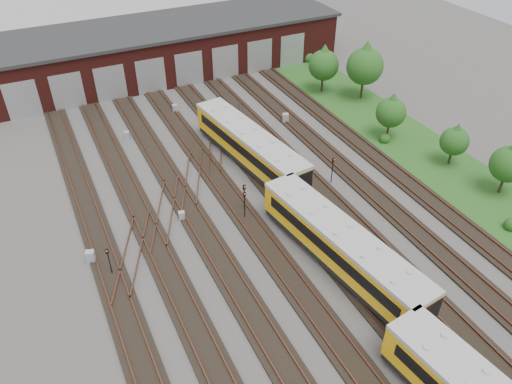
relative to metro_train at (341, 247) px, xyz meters
name	(u,v)px	position (x,y,z in m)	size (l,w,h in m)	color
ground	(303,257)	(-2.00, 2.08, -2.03)	(120.00, 120.00, 0.00)	#403E3C
track_network	(297,252)	(-2.17, 2.66, -1.93)	(30.40, 70.00, 0.33)	black
maintenance_shed	(152,50)	(-2.01, 42.05, 1.17)	(51.00, 12.50, 6.35)	#4A1612
grass_verge	(410,143)	(17.00, 12.08, -2.01)	(8.00, 55.00, 0.05)	#1F4E1A
metro_train	(341,247)	(0.00, 0.00, 0.00)	(5.04, 48.35, 3.33)	black
signal_mast_0	(109,258)	(-15.87, 6.78, -0.37)	(0.24, 0.23, 2.60)	black
signal_mast_1	(244,194)	(-3.61, 9.47, -0.28)	(0.25, 0.24, 2.72)	black
signal_mast_2	(245,202)	(-4.06, 8.41, -0.25)	(0.24, 0.23, 2.81)	black
signal_mast_3	(333,167)	(5.54, 9.67, -0.26)	(0.26, 0.25, 2.76)	black
relay_cabinet_0	(91,257)	(-17.00, 8.83, -1.50)	(0.64, 0.54, 1.07)	#9E9FA3
relay_cabinet_1	(127,135)	(-9.79, 26.18, -1.59)	(0.53, 0.44, 0.88)	#9E9FA3
relay_cabinet_2	(182,216)	(-8.99, 10.61, -1.61)	(0.51, 0.43, 0.86)	#9E9FA3
relay_cabinet_3	(175,109)	(-3.16, 29.80, -1.55)	(0.58, 0.48, 0.97)	#9E9FA3
relay_cabinet_4	(285,118)	(7.30, 21.93, -1.48)	(0.66, 0.55, 1.10)	#9E9FA3
tree_0	(324,62)	(15.31, 27.03, 1.94)	(3.74, 3.74, 6.19)	#2D2214
tree_1	(392,109)	(15.60, 14.19, 1.34)	(3.17, 3.17, 5.25)	#2D2214
tree_2	(365,62)	(18.67, 23.30, 2.66)	(4.41, 4.41, 7.31)	#2D2214
tree_3	(455,138)	(17.86, 7.24, 0.92)	(2.78, 2.78, 4.61)	#2D2214
tree_4	(510,160)	(18.64, 1.56, 1.47)	(3.30, 3.30, 5.46)	#2D2214
bush_0	(512,223)	(15.46, -2.59, -1.43)	(1.21, 1.21, 1.21)	#184B15
bush_1	(385,137)	(14.75, 13.53, -1.45)	(1.17, 1.17, 1.17)	#184B15
bush_2	(308,55)	(18.91, 36.51, -1.21)	(1.66, 1.66, 1.66)	#184B15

